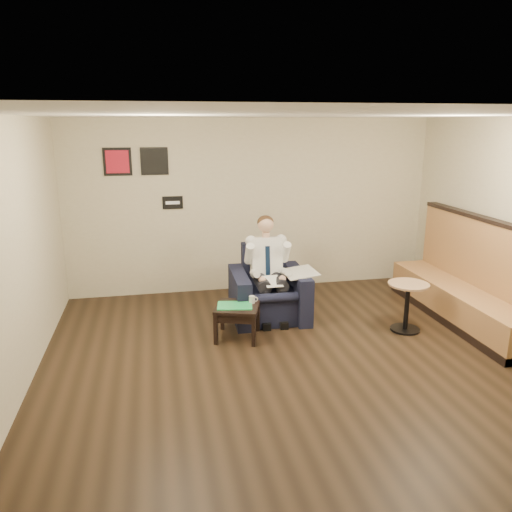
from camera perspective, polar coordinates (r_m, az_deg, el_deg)
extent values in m
plane|color=black|center=(5.87, 5.61, -12.71)|extent=(6.00, 6.00, 0.00)
cube|color=beige|center=(8.22, -0.35, 5.73)|extent=(6.00, 0.02, 2.80)
cube|color=beige|center=(2.85, 25.06, -14.24)|extent=(6.00, 0.02, 2.80)
cube|color=beige|center=(5.31, -26.59, -1.05)|extent=(0.02, 6.00, 2.80)
cube|color=white|center=(5.20, 6.42, 15.75)|extent=(6.00, 6.00, 0.02)
cube|color=black|center=(8.03, -9.50, 6.04)|extent=(0.32, 0.02, 0.20)
cube|color=red|center=(7.97, -15.55, 10.34)|extent=(0.42, 0.03, 0.42)
cube|color=black|center=(7.96, -11.54, 10.58)|extent=(0.42, 0.03, 0.42)
cube|color=black|center=(7.11, 1.48, -3.20)|extent=(1.07, 1.07, 1.01)
cube|color=white|center=(6.85, 1.89, -2.90)|extent=(0.24, 0.34, 0.01)
cube|color=silver|center=(7.04, 5.04, -1.87)|extent=(0.45, 0.56, 0.01)
cube|color=black|center=(6.54, -2.14, -7.50)|extent=(0.68, 0.68, 0.44)
cube|color=green|center=(6.44, -2.45, -5.68)|extent=(0.49, 0.39, 0.01)
cylinder|color=white|center=(6.53, -0.47, -5.00)|extent=(0.10, 0.10, 0.09)
cube|color=black|center=(6.60, -1.53, -5.18)|extent=(0.15, 0.13, 0.01)
cube|color=#9A693B|center=(7.52, 22.67, -1.61)|extent=(0.67, 2.82, 1.44)
cylinder|color=#A37958|center=(7.01, 16.85, -5.60)|extent=(0.64, 0.64, 0.67)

